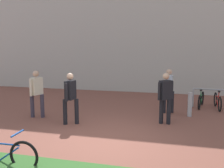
% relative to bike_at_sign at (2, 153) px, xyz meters
% --- Properties ---
extents(ground_plane, '(60.00, 60.00, 0.00)m').
position_rel_bike_at_sign_xyz_m(ground_plane, '(1.64, 2.20, -0.35)').
color(ground_plane, brown).
extents(building_facade, '(28.00, 1.20, 10.00)m').
position_rel_bike_at_sign_xyz_m(building_facade, '(1.64, 10.27, 4.65)').
color(building_facade, '#B2ADA3').
rests_on(building_facade, ground).
extents(bike_at_sign, '(1.68, 0.42, 0.86)m').
position_rel_bike_at_sign_xyz_m(bike_at_sign, '(0.00, 0.00, 0.00)').
color(bike_at_sign, black).
rests_on(bike_at_sign, ground).
extents(bollard_steel, '(0.16, 0.16, 0.90)m').
position_rel_bike_at_sign_xyz_m(bollard_steel, '(4.07, 5.17, 0.10)').
color(bollard_steel, '#ADADB2').
rests_on(bollard_steel, ground).
extents(person_suited_dark, '(0.49, 0.61, 1.72)m').
position_rel_bike_at_sign_xyz_m(person_suited_dark, '(0.17, 3.23, 0.63)').
color(person_suited_dark, black).
rests_on(person_suited_dark, ground).
extents(person_suited_navy, '(0.49, 0.44, 1.72)m').
position_rel_bike_at_sign_xyz_m(person_suited_navy, '(3.21, 4.03, 0.63)').
color(person_suited_navy, black).
rests_on(person_suited_navy, ground).
extents(person_shirt_blue, '(0.51, 0.58, 1.72)m').
position_rel_bike_at_sign_xyz_m(person_shirt_blue, '(-1.35, 3.70, 0.63)').
color(person_shirt_blue, '#383342').
rests_on(person_shirt_blue, ground).
extents(person_shirt_white, '(0.44, 0.60, 1.72)m').
position_rel_bike_at_sign_xyz_m(person_shirt_white, '(3.28, 5.51, 0.63)').
color(person_shirt_white, black).
rests_on(person_shirt_white, ground).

